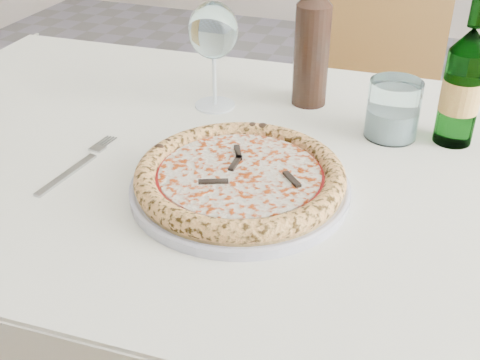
{
  "coord_description": "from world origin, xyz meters",
  "views": [
    {
      "loc": [
        0.28,
        -0.88,
        1.21
      ],
      "look_at": [
        0.04,
        -0.22,
        0.78
      ],
      "focal_mm": 45.0,
      "sensor_mm": 36.0,
      "label": 1
    }
  ],
  "objects": [
    {
      "name": "chair_far",
      "position": [
        0.11,
        0.69,
        0.53
      ],
      "size": [
        0.5,
        0.5,
        0.93
      ],
      "color": "brown",
      "rests_on": "floor"
    },
    {
      "name": "fork",
      "position": [
        -0.22,
        -0.24,
        0.76
      ],
      "size": [
        0.02,
        0.18,
        0.0
      ],
      "color": "#ABAEB2",
      "rests_on": "dining_table"
    },
    {
      "name": "wine_glass",
      "position": [
        -0.1,
        0.04,
        0.89
      ],
      "size": [
        0.08,
        0.08,
        0.19
      ],
      "color": "white",
      "rests_on": "dining_table"
    },
    {
      "name": "tumbler",
      "position": [
        0.21,
        0.03,
        0.8
      ],
      "size": [
        0.08,
        0.08,
        0.09
      ],
      "color": "white",
      "rests_on": "dining_table"
    },
    {
      "name": "wine_bottle",
      "position": [
        0.05,
        0.11,
        0.86
      ],
      "size": [
        0.06,
        0.06,
        0.26
      ],
      "color": "black",
      "rests_on": "dining_table"
    },
    {
      "name": "dining_table",
      "position": [
        0.04,
        -0.12,
        0.66
      ],
      "size": [
        1.42,
        0.87,
        0.76
      ],
      "color": "brown",
      "rests_on": "floor"
    },
    {
      "name": "beer_bottle",
      "position": [
        0.31,
        0.04,
        0.85
      ],
      "size": [
        0.06,
        0.06,
        0.23
      ],
      "color": "#377F3B",
      "rests_on": "dining_table"
    },
    {
      "name": "plate",
      "position": [
        0.04,
        -0.22,
        0.76
      ],
      "size": [
        0.31,
        0.31,
        0.02
      ],
      "color": "silver",
      "rests_on": "dining_table"
    },
    {
      "name": "pizza",
      "position": [
        0.04,
        -0.22,
        0.78
      ],
      "size": [
        0.29,
        0.29,
        0.03
      ],
      "color": "tan",
      "rests_on": "plate"
    }
  ]
}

